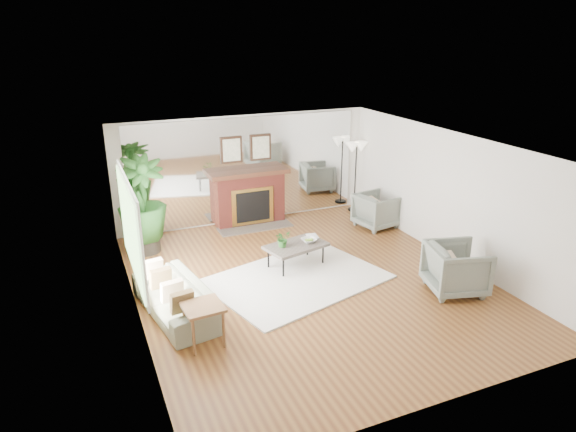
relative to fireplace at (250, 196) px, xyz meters
name	(u,v)px	position (x,y,z in m)	size (l,w,h in m)	color
ground	(310,282)	(0.00, -3.26, -0.66)	(7.00, 7.00, 0.00)	brown
wall_left	(132,244)	(-2.99, -3.26, 0.59)	(0.02, 7.00, 2.50)	silver
wall_right	(450,196)	(2.99, -3.26, 0.59)	(0.02, 7.00, 2.50)	silver
wall_back	(246,169)	(0.00, 0.23, 0.59)	(6.00, 0.02, 2.50)	silver
mirror_panel	(246,170)	(0.00, 0.21, 0.59)	(5.40, 0.04, 2.40)	silver
window_panel	(130,229)	(-2.96, -2.86, 0.69)	(0.04, 2.40, 1.50)	#B2E09E
fireplace	(250,196)	(0.00, 0.00, 0.00)	(1.85, 0.83, 2.05)	maroon
area_rug	(297,279)	(-0.18, -3.08, -0.64)	(3.01, 2.15, 0.03)	silver
coffee_table	(296,246)	(0.03, -2.56, -0.24)	(1.27, 0.92, 0.46)	#554C43
sofa	(175,297)	(-2.45, -3.39, -0.37)	(1.99, 0.78, 0.58)	gray
armchair_back	(377,210)	(2.60, -1.35, -0.27)	(0.84, 0.87, 0.79)	gray
armchair_front	(456,269)	(2.16, -4.54, -0.23)	(0.92, 0.95, 0.86)	gray
side_table	(203,312)	(-2.23, -4.38, -0.13)	(0.59, 0.59, 0.63)	brown
potted_ficus	(142,202)	(-2.50, -0.70, 0.40)	(0.97, 0.97, 1.99)	black
floor_lamp	(356,153)	(2.70, -0.16, 0.82)	(0.56, 0.31, 1.73)	black
tabletop_plant	(283,239)	(-0.24, -2.54, -0.04)	(0.29, 0.25, 0.32)	#2B6625
fruit_bowl	(309,240)	(0.31, -2.54, -0.17)	(0.29, 0.29, 0.07)	brown
book	(307,237)	(0.38, -2.32, -0.19)	(0.20, 0.28, 0.02)	brown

